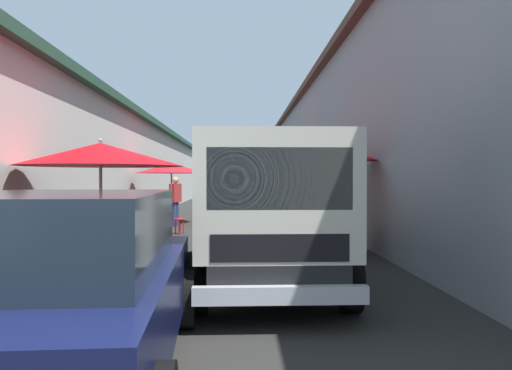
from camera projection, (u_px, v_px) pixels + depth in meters
name	position (u px, v px, depth m)	size (l,w,h in m)	color
ground	(224.00, 230.00, 15.33)	(90.00, 90.00, 0.00)	#282826
building_left_whitewash	(28.00, 164.00, 17.36)	(49.80, 7.50, 4.09)	beige
building_right_concrete	(420.00, 144.00, 17.75)	(49.80, 7.50, 5.53)	gray
fruit_stall_near_right	(323.00, 165.00, 10.48)	(2.25, 2.25, 2.47)	#9E9EA3
fruit_stall_mid_lane	(258.00, 176.00, 21.66)	(2.82, 2.82, 2.10)	#9E9EA3
fruit_stall_far_left	(99.00, 167.00, 8.60)	(2.82, 2.82, 2.24)	#9E9EA3
fruit_stall_near_left	(281.00, 172.00, 12.57)	(2.43, 2.43, 2.24)	#9E9EA3
fruit_stall_far_right	(170.00, 175.00, 17.70)	(2.52, 2.52, 2.17)	#9E9EA3
hatchback_car	(60.00, 287.00, 3.82)	(3.99, 2.09, 1.45)	#0F1438
delivery_truck	(270.00, 219.00, 6.51)	(4.94, 2.02, 2.08)	black
vendor_by_crates	(239.00, 194.00, 19.73)	(0.35, 0.63, 1.67)	#232328
vendor_in_shade	(175.00, 198.00, 16.41)	(0.60, 0.37, 1.62)	navy
parked_scooter	(146.00, 230.00, 10.83)	(1.67, 0.56, 1.14)	black
plastic_stool	(179.00, 222.00, 14.22)	(0.30, 0.30, 0.43)	red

